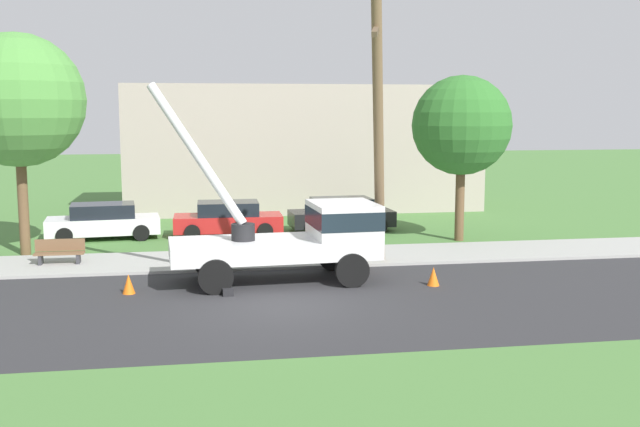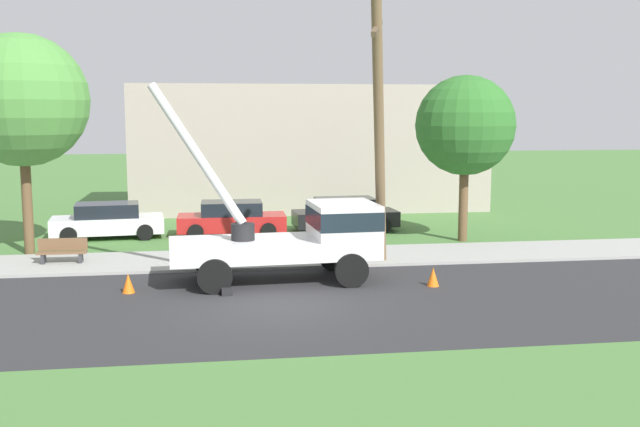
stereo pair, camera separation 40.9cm
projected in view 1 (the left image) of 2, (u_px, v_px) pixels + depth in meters
The scene contains 15 objects.
ground_plane at pixel (248, 233), 31.71m from camera, with size 120.00×120.00×0.00m, color #477538.
road_asphalt at pixel (279, 305), 19.99m from camera, with size 80.00×8.74×0.01m, color #2B2B2D.
sidewalk_strip at pixel (260, 259), 25.92m from camera, with size 80.00×3.42×0.10m, color #9E9E99.
utility_truck at pixel (302, 235), 22.73m from camera, with size 6.89×3.21×5.98m.
leaning_utility_pole at pixel (378, 132), 23.64m from camera, with size 1.31×3.29×8.69m.
traffic_cone_ahead at pixel (433, 276), 22.14m from camera, with size 0.36×0.36×0.56m, color orange.
traffic_cone_behind at pixel (129, 284), 21.17m from camera, with size 0.36×0.36×0.56m, color orange.
traffic_cone_curbside at pixel (360, 261), 24.38m from camera, with size 0.36×0.36×0.56m, color orange.
parked_sedan_white at pixel (103, 221), 30.18m from camera, with size 4.56×2.30×1.42m.
parked_sedan_red at pixel (228, 219), 30.87m from camera, with size 4.43×2.07×1.42m.
parked_sedan_black at pixel (341, 214), 32.18m from camera, with size 4.48×2.16×1.42m.
park_bench at pixel (60, 253), 24.85m from camera, with size 1.60×0.45×0.90m.
roadside_tree_near at pixel (462, 126), 29.27m from camera, with size 3.89×3.89×6.50m.
roadside_tree_far at pixel (18, 101), 26.21m from camera, with size 4.69×4.69×7.84m.
lowrise_building_backdrop at pixel (302, 147), 39.47m from camera, with size 18.00×6.00×6.40m, color #A5998C.
Camera 1 is at (-2.11, -19.38, 5.15)m, focal length 42.14 mm.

